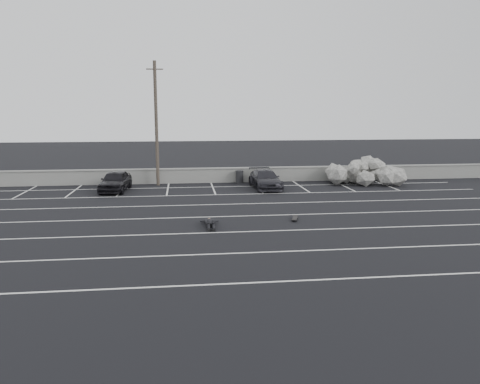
{
  "coord_description": "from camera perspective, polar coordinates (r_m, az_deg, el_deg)",
  "views": [
    {
      "loc": [
        -0.92,
        -19.32,
        5.17
      ],
      "look_at": [
        1.93,
        4.18,
        1.0
      ],
      "focal_mm": 35.0,
      "sensor_mm": 36.0,
      "label": 1
    }
  ],
  "objects": [
    {
      "name": "car_left",
      "position": [
        31.1,
        -14.96,
        1.32
      ],
      "size": [
        1.95,
        4.04,
        1.33
      ],
      "primitive_type": "imported",
      "rotation": [
        0.0,
        0.0,
        -0.1
      ],
      "color": "black",
      "rests_on": "ground"
    },
    {
      "name": "utility_pole",
      "position": [
        32.58,
        -10.17,
        8.22
      ],
      "size": [
        1.12,
        0.22,
        8.4
      ],
      "color": "#4C4238",
      "rests_on": "ground"
    },
    {
      "name": "ground",
      "position": [
        20.02,
        -4.05,
        -5.0
      ],
      "size": [
        120.0,
        120.0,
        0.0
      ],
      "primitive_type": "plane",
      "color": "black",
      "rests_on": "ground"
    },
    {
      "name": "person",
      "position": [
        21.27,
        -3.71,
        -3.48
      ],
      "size": [
        0.9,
        2.23,
        0.44
      ],
      "primitive_type": null,
      "rotation": [
        0.0,
        0.0,
        0.01
      ],
      "color": "black",
      "rests_on": "ground"
    },
    {
      "name": "skateboard",
      "position": [
        22.38,
        6.69,
        -3.22
      ],
      "size": [
        0.46,
        0.87,
        0.1
      ],
      "rotation": [
        0.0,
        0.0,
        -0.31
      ],
      "color": "black",
      "rests_on": "ground"
    },
    {
      "name": "seawall",
      "position": [
        33.65,
        -5.28,
        2.05
      ],
      "size": [
        50.0,
        0.45,
        1.06
      ],
      "color": "gray",
      "rests_on": "ground"
    },
    {
      "name": "trash_bin",
      "position": [
        33.33,
        -0.06,
        1.87
      ],
      "size": [
        0.69,
        0.69,
        0.9
      ],
      "rotation": [
        0.0,
        0.0,
        -0.18
      ],
      "color": "#242426",
      "rests_on": "ground"
    },
    {
      "name": "stall_lines",
      "position": [
        24.29,
        -4.78,
        -2.32
      ],
      "size": [
        36.0,
        20.05,
        0.01
      ],
      "color": "silver",
      "rests_on": "ground"
    },
    {
      "name": "riprap_pile",
      "position": [
        34.64,
        14.77,
        2.14
      ],
      "size": [
        5.96,
        4.85,
        1.57
      ],
      "color": "#A9A69E",
      "rests_on": "ground"
    },
    {
      "name": "car_right",
      "position": [
        31.16,
        3.1,
        1.57
      ],
      "size": [
        1.91,
        4.29,
        1.22
      ],
      "primitive_type": "imported",
      "rotation": [
        0.0,
        0.0,
        0.05
      ],
      "color": "black",
      "rests_on": "ground"
    }
  ]
}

